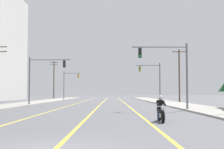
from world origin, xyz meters
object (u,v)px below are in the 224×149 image
(traffic_signal_near_left, at_px, (41,73))
(traffic_signal_near_right, at_px, (170,66))
(traffic_signal_mid_left, at_px, (68,82))
(utility_pole_left_far, at_px, (53,78))
(traffic_signal_mid_right, at_px, (153,77))
(motorcycle_with_rider, at_px, (161,111))
(utility_pole_right_far, at_px, (179,74))

(traffic_signal_near_left, bearing_deg, traffic_signal_near_right, -39.03)
(traffic_signal_mid_left, relative_size, utility_pole_left_far, 0.60)
(traffic_signal_mid_left, bearing_deg, traffic_signal_mid_right, -52.16)
(motorcycle_with_rider, relative_size, utility_pole_left_far, 0.21)
(motorcycle_with_rider, relative_size, traffic_signal_mid_right, 0.35)
(traffic_signal_near_right, xyz_separation_m, traffic_signal_near_left, (-14.51, 11.76, 0.01))
(traffic_signal_near_right, relative_size, utility_pole_left_far, 0.60)
(motorcycle_with_rider, bearing_deg, traffic_signal_near_left, 116.61)
(traffic_signal_mid_right, distance_m, utility_pole_right_far, 9.93)
(utility_pole_right_far, bearing_deg, traffic_signal_mid_right, -125.16)
(traffic_signal_mid_right, bearing_deg, traffic_signal_near_right, -92.61)
(traffic_signal_mid_left, bearing_deg, motorcycle_with_rider, -76.92)
(utility_pole_right_far, xyz_separation_m, utility_pole_left_far, (-27.91, 30.50, 0.61))
(traffic_signal_near_right, distance_m, traffic_signal_mid_left, 42.92)
(motorcycle_with_rider, bearing_deg, utility_pole_right_far, 76.86)
(motorcycle_with_rider, distance_m, utility_pole_right_far, 41.22)
(traffic_signal_near_left, height_order, utility_pole_right_far, utility_pole_right_far)
(traffic_signal_near_right, relative_size, traffic_signal_near_left, 1.00)
(utility_pole_right_far, bearing_deg, traffic_signal_mid_left, 150.43)
(traffic_signal_near_right, relative_size, utility_pole_right_far, 0.66)
(traffic_signal_near_right, relative_size, traffic_signal_mid_right, 1.00)
(traffic_signal_near_left, distance_m, utility_pole_right_far, 26.73)
(utility_pole_right_far, relative_size, utility_pole_left_far, 0.91)
(traffic_signal_near_right, distance_m, traffic_signal_near_left, 18.68)
(traffic_signal_near_right, xyz_separation_m, utility_pole_left_far, (-21.30, 58.63, 1.41))
(motorcycle_with_rider, xyz_separation_m, traffic_signal_near_left, (-11.80, 23.55, 3.55))
(traffic_signal_near_right, bearing_deg, traffic_signal_near_left, 140.97)
(motorcycle_with_rider, xyz_separation_m, traffic_signal_mid_right, (3.62, 31.83, 3.44))
(traffic_signal_near_right, xyz_separation_m, traffic_signal_mid_right, (0.91, 20.05, -0.09))
(traffic_signal_mid_left, xyz_separation_m, utility_pole_right_far, (21.41, -12.15, 0.89))
(traffic_signal_mid_right, relative_size, traffic_signal_mid_left, 1.00)
(traffic_signal_near_right, xyz_separation_m, traffic_signal_mid_left, (-14.80, 40.28, -0.09))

